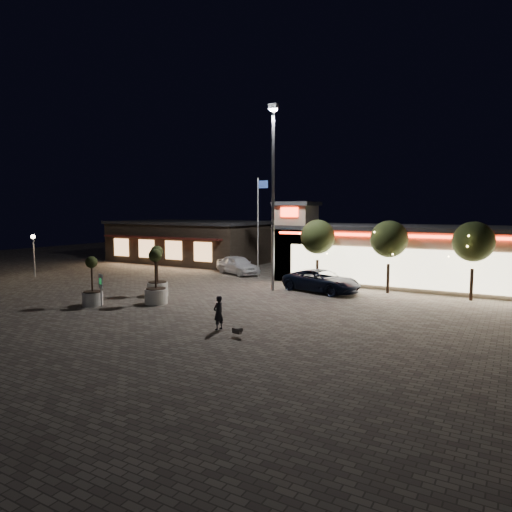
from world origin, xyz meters
The scene contains 17 objects.
ground centered at (0.00, 0.00, 0.00)m, with size 90.00×90.00×0.00m, color slate.
retail_building centered at (9.51, 15.82, 2.21)m, with size 20.40×8.40×6.10m.
restaurant_building centered at (-14.00, 19.97, 2.16)m, with size 16.40×11.00×4.30m.
floodlight_pole centered at (2.00, 8.00, 7.02)m, with size 0.60×0.40×12.38m.
flagpole centered at (-1.90, 13.00, 4.74)m, with size 0.95×0.10×8.00m.
lamp_post_west centered at (-18.00, 4.00, 2.46)m, with size 0.36×0.36×3.48m.
string_tree_a centered at (4.00, 11.00, 3.56)m, with size 2.42×2.42×4.79m.
string_tree_b centered at (9.00, 11.00, 3.56)m, with size 2.42×2.42×4.79m.
string_tree_c centered at (14.00, 11.00, 3.56)m, with size 2.42×2.42×4.79m.
pickup_truck centered at (5.06, 9.20, 0.74)m, with size 2.45×5.32×1.48m, color black.
white_sedan centered at (-4.34, 13.63, 0.80)m, with size 1.90×4.71×1.61m, color white.
pedestrian centered at (4.59, -2.24, 0.79)m, with size 0.57×0.38×1.57m, color black.
dog centered at (6.04, -2.85, 0.29)m, with size 0.55×0.26×0.29m.
planter_left centered at (-3.44, 2.60, 1.00)m, with size 1.32×1.32×3.23m.
planter_mid centered at (-4.74, -1.41, 0.87)m, with size 1.15×1.15×2.83m.
planter_right centered at (-1.87, 0.73, 1.00)m, with size 1.31×1.31×3.22m.
valet_sign centered at (-3.98, -1.45, 1.31)m, with size 0.58×0.30×1.87m.
Camera 1 is at (16.26, -19.11, 5.45)m, focal length 32.00 mm.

